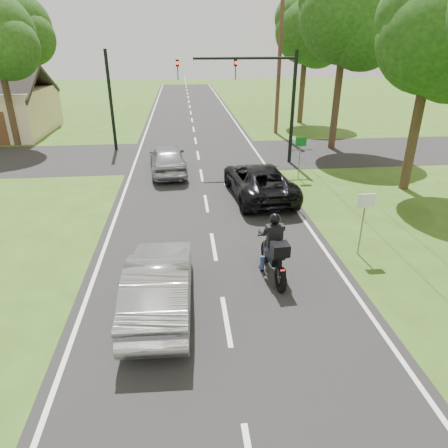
{
  "coord_description": "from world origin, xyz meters",
  "views": [
    {
      "loc": [
        -0.9,
        -8.06,
        6.42
      ],
      "look_at": [
        0.25,
        3.0,
        1.3
      ],
      "focal_mm": 32.0,
      "sensor_mm": 36.0,
      "label": 1
    }
  ],
  "objects_px": {
    "dark_suv": "(259,180)",
    "sign_green": "(301,148)",
    "traffic_signal": "(260,88)",
    "motorcycle_rider": "(274,253)",
    "silver_suv": "(168,159)",
    "sign_white": "(365,210)",
    "silver_sedan": "(160,283)",
    "utility_pole_far": "(279,61)"
  },
  "relations": [
    {
      "from": "silver_sedan",
      "to": "sign_white",
      "type": "distance_m",
      "value": 6.79
    },
    {
      "from": "motorcycle_rider",
      "to": "silver_suv",
      "type": "bearing_deg",
      "value": 103.67
    },
    {
      "from": "dark_suv",
      "to": "utility_pole_far",
      "type": "xyz_separation_m",
      "value": [
        3.8,
        13.36,
        4.33
      ]
    },
    {
      "from": "dark_suv",
      "to": "traffic_signal",
      "type": "height_order",
      "value": "traffic_signal"
    },
    {
      "from": "motorcycle_rider",
      "to": "dark_suv",
      "type": "height_order",
      "value": "motorcycle_rider"
    },
    {
      "from": "silver_suv",
      "to": "utility_pole_far",
      "type": "distance_m",
      "value": 13.05
    },
    {
      "from": "traffic_signal",
      "to": "sign_green",
      "type": "distance_m",
      "value": 4.24
    },
    {
      "from": "dark_suv",
      "to": "sign_green",
      "type": "xyz_separation_m",
      "value": [
        2.5,
        2.34,
        0.84
      ]
    },
    {
      "from": "sign_white",
      "to": "silver_sedan",
      "type": "bearing_deg",
      "value": -160.48
    },
    {
      "from": "dark_suv",
      "to": "traffic_signal",
      "type": "distance_m",
      "value": 6.4
    },
    {
      "from": "traffic_signal",
      "to": "utility_pole_far",
      "type": "height_order",
      "value": "utility_pole_far"
    },
    {
      "from": "utility_pole_far",
      "to": "sign_green",
      "type": "bearing_deg",
      "value": -96.73
    },
    {
      "from": "sign_white",
      "to": "sign_green",
      "type": "bearing_deg",
      "value": 88.57
    },
    {
      "from": "silver_sedan",
      "to": "utility_pole_far",
      "type": "bearing_deg",
      "value": -108.26
    },
    {
      "from": "silver_sedan",
      "to": "silver_suv",
      "type": "relative_size",
      "value": 1.0
    },
    {
      "from": "dark_suv",
      "to": "motorcycle_rider",
      "type": "bearing_deg",
      "value": 78.85
    },
    {
      "from": "silver_suv",
      "to": "sign_white",
      "type": "distance_m",
      "value": 11.57
    },
    {
      "from": "dark_suv",
      "to": "sign_green",
      "type": "height_order",
      "value": "sign_green"
    },
    {
      "from": "silver_suv",
      "to": "sign_white",
      "type": "bearing_deg",
      "value": 118.71
    },
    {
      "from": "silver_sedan",
      "to": "traffic_signal",
      "type": "xyz_separation_m",
      "value": [
        4.98,
        13.27,
        3.38
      ]
    },
    {
      "from": "traffic_signal",
      "to": "sign_green",
      "type": "height_order",
      "value": "traffic_signal"
    },
    {
      "from": "sign_white",
      "to": "traffic_signal",
      "type": "bearing_deg",
      "value": 97.05
    },
    {
      "from": "sign_white",
      "to": "silver_suv",
      "type": "bearing_deg",
      "value": 123.84
    },
    {
      "from": "silver_suv",
      "to": "sign_green",
      "type": "bearing_deg",
      "value": 161.43
    },
    {
      "from": "motorcycle_rider",
      "to": "silver_sedan",
      "type": "distance_m",
      "value": 3.47
    },
    {
      "from": "sign_green",
      "to": "utility_pole_far",
      "type": "bearing_deg",
      "value": 83.27
    },
    {
      "from": "traffic_signal",
      "to": "sign_white",
      "type": "relative_size",
      "value": 3.0
    },
    {
      "from": "motorcycle_rider",
      "to": "silver_sedan",
      "type": "bearing_deg",
      "value": -163.63
    },
    {
      "from": "silver_suv",
      "to": "silver_sedan",
      "type": "bearing_deg",
      "value": 85.25
    },
    {
      "from": "silver_suv",
      "to": "traffic_signal",
      "type": "distance_m",
      "value": 6.24
    },
    {
      "from": "motorcycle_rider",
      "to": "silver_suv",
      "type": "height_order",
      "value": "motorcycle_rider"
    },
    {
      "from": "dark_suv",
      "to": "silver_suv",
      "type": "distance_m",
      "value": 5.69
    },
    {
      "from": "utility_pole_far",
      "to": "sign_white",
      "type": "distance_m",
      "value": 19.39
    },
    {
      "from": "dark_suv",
      "to": "traffic_signal",
      "type": "bearing_deg",
      "value": -104.37
    },
    {
      "from": "silver_sedan",
      "to": "sign_green",
      "type": "distance_m",
      "value": 12.19
    },
    {
      "from": "motorcycle_rider",
      "to": "sign_white",
      "type": "bearing_deg",
      "value": 15.16
    },
    {
      "from": "silver_suv",
      "to": "traffic_signal",
      "type": "relative_size",
      "value": 0.71
    },
    {
      "from": "sign_green",
      "to": "traffic_signal",
      "type": "bearing_deg",
      "value": 117.38
    },
    {
      "from": "utility_pole_far",
      "to": "sign_green",
      "type": "height_order",
      "value": "utility_pole_far"
    },
    {
      "from": "silver_sedan",
      "to": "silver_suv",
      "type": "height_order",
      "value": "silver_suv"
    },
    {
      "from": "silver_suv",
      "to": "traffic_signal",
      "type": "xyz_separation_m",
      "value": [
        5.06,
        1.43,
        3.35
      ]
    },
    {
      "from": "silver_sedan",
      "to": "utility_pole_far",
      "type": "distance_m",
      "value": 23.08
    }
  ]
}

